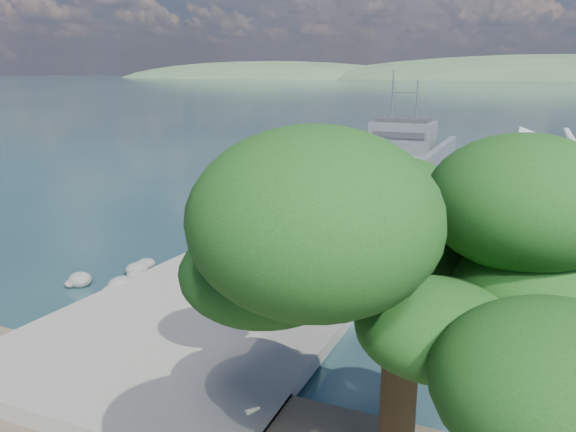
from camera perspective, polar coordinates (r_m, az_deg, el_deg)
The scene contains 8 objects.
ground at distance 23.50m, azimuth -5.32°, elevation -8.69°, with size 1400.00×1400.00×0.00m, color #19323D.
boat_ramp at distance 22.60m, azimuth -6.54°, elevation -9.02°, with size 10.00×18.00×0.50m, color gray.
shoreline_rocks at distance 27.17m, azimuth -16.50°, elevation -5.97°, with size 3.20×5.60×0.90m, color #5B5B59, non-canonical shape.
pier at distance 38.59m, azimuth 26.34°, elevation 1.63°, with size 6.40×44.00×6.10m.
landing_craft at distance 45.63m, azimuth 8.79°, elevation 3.80°, with size 9.00×34.15×10.11m.
military_truck at distance 25.58m, azimuth 0.06°, elevation -1.03°, with size 3.59×8.38×3.76m.
soldier at distance 23.72m, azimuth -9.02°, elevation -4.77°, with size 0.71×0.47×1.96m, color black.
overhang_tree at distance 10.47m, azimuth 9.43°, elevation -2.82°, with size 8.50×7.83×7.72m.
Camera 1 is at (10.33, -18.95, 9.30)m, focal length 35.00 mm.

